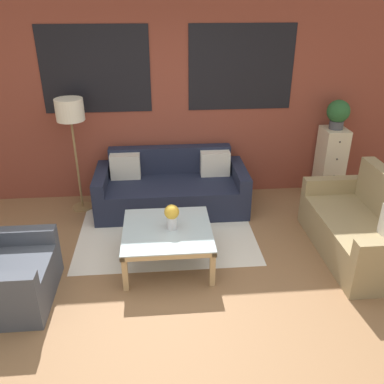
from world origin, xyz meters
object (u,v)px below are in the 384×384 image
floor_lamp (70,116)px  flower_vase (172,215)px  couch_dark (172,189)px  coffee_table (167,234)px  drawer_cabinet (330,162)px  potted_plant (338,113)px  settee_vintage (363,230)px  armchair_corner (3,276)px

floor_lamp → flower_vase: (1.20, -1.38, -0.71)m
couch_dark → coffee_table: 1.29m
couch_dark → drawer_cabinet: drawer_cabinet is taller
couch_dark → potted_plant: size_ratio=5.02×
couch_dark → flower_vase: 1.33m
settee_vintage → coffee_table: 2.19m
flower_vase → drawer_cabinet: bearing=32.8°
floor_lamp → drawer_cabinet: bearing=2.1°
armchair_corner → drawer_cabinet: bearing=26.5°
potted_plant → flower_vase: potted_plant is taller
drawer_cabinet → potted_plant: potted_plant is taller
armchair_corner → floor_lamp: 2.16m
settee_vintage → flower_vase: settee_vintage is taller
armchair_corner → floor_lamp: size_ratio=0.60×
drawer_cabinet → flower_vase: drawer_cabinet is taller
armchair_corner → settee_vintage: bearing=7.0°
potted_plant → flower_vase: size_ratio=1.41×
couch_dark → armchair_corner: 2.43m
settee_vintage → drawer_cabinet: (0.21, 1.52, 0.19)m
coffee_table → drawer_cabinet: size_ratio=0.94×
armchair_corner → floor_lamp: bearing=77.0°
floor_lamp → flower_vase: size_ratio=5.34×
armchair_corner → couch_dark: bearing=46.5°
coffee_table → flower_vase: size_ratio=3.32×
coffee_table → couch_dark: bearing=85.7°
armchair_corner → floor_lamp: floor_lamp is taller
armchair_corner → coffee_table: armchair_corner is taller
armchair_corner → potted_plant: potted_plant is taller
flower_vase → settee_vintage: bearing=-0.2°
settee_vintage → potted_plant: 1.78m
floor_lamp → settee_vintage: bearing=-22.6°
couch_dark → coffee_table: (-0.10, -1.29, 0.09)m
couch_dark → drawer_cabinet: 2.32m
couch_dark → floor_lamp: 1.61m
couch_dark → coffee_table: size_ratio=2.13×
settee_vintage → coffee_table: settee_vintage is taller
couch_dark → potted_plant: (2.29, 0.22, 0.95)m
armchair_corner → flower_vase: armchair_corner is taller
drawer_cabinet → settee_vintage: bearing=-97.7°
floor_lamp → flower_vase: floor_lamp is taller
settee_vintage → drawer_cabinet: 1.54m
settee_vintage → potted_plant: size_ratio=3.92×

